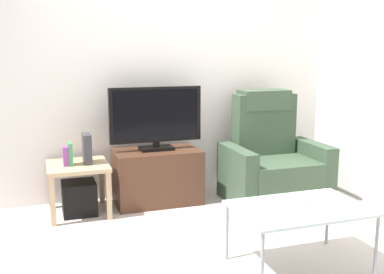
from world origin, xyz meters
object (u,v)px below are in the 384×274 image
(book_middle, at_px, (70,154))
(cell_phone, at_px, (301,202))
(tv_stand, at_px, (157,176))
(game_console, at_px, (87,149))
(book_leftmost, at_px, (66,156))
(subwoofer_box, at_px, (79,198))
(television, at_px, (156,117))
(recliner_armchair, at_px, (272,162))
(side_table, at_px, (78,172))
(coffee_table, at_px, (300,211))

(book_middle, distance_m, cell_phone, 2.07)
(tv_stand, relative_size, game_console, 3.05)
(book_leftmost, bearing_deg, cell_phone, -44.72)
(subwoofer_box, height_order, book_middle, book_middle)
(television, bearing_deg, subwoofer_box, -172.42)
(recliner_armchair, bearing_deg, subwoofer_box, 179.50)
(side_table, height_order, book_leftmost, book_leftmost)
(recliner_armchair, distance_m, side_table, 1.90)
(subwoofer_box, xyz_separation_m, book_leftmost, (-0.10, -0.02, 0.40))
(side_table, distance_m, subwoofer_box, 0.24)
(book_middle, xyz_separation_m, game_console, (0.15, 0.03, 0.03))
(recliner_armchair, xyz_separation_m, game_console, (-1.80, 0.16, 0.23))
(book_middle, bearing_deg, book_leftmost, 180.00)
(subwoofer_box, xyz_separation_m, cell_phone, (1.39, -1.49, 0.29))
(side_table, height_order, coffee_table, side_table)
(book_middle, relative_size, coffee_table, 0.23)
(recliner_armchair, height_order, side_table, recliner_armchair)
(tv_stand, bearing_deg, book_middle, -172.89)
(book_leftmost, relative_size, book_middle, 0.84)
(tv_stand, distance_m, cell_phone, 1.71)
(book_middle, relative_size, cell_phone, 1.36)
(television, distance_m, side_table, 0.89)
(side_table, distance_m, game_console, 0.23)
(tv_stand, bearing_deg, side_table, -173.83)
(tv_stand, relative_size, television, 0.92)
(side_table, height_order, cell_phone, side_table)
(book_leftmost, xyz_separation_m, game_console, (0.19, 0.03, 0.05))
(book_middle, bearing_deg, coffee_table, -47.99)
(subwoofer_box, height_order, coffee_table, coffee_table)
(subwoofer_box, bearing_deg, coffee_table, -49.57)
(game_console, relative_size, coffee_table, 0.30)
(tv_stand, height_order, subwoofer_box, tv_stand)
(television, xyz_separation_m, book_leftmost, (-0.86, -0.12, -0.29))
(side_table, relative_size, book_leftmost, 3.14)
(coffee_table, bearing_deg, subwoofer_box, 130.43)
(subwoofer_box, relative_size, coffee_table, 0.33)
(subwoofer_box, bearing_deg, game_console, 6.34)
(book_middle, bearing_deg, side_table, 18.80)
(tv_stand, bearing_deg, cell_phone, -68.22)
(book_middle, relative_size, game_console, 0.76)
(side_table, bearing_deg, cell_phone, -47.10)
(television, height_order, coffee_table, television)
(tv_stand, distance_m, side_table, 0.77)
(recliner_armchair, distance_m, cell_phone, 1.44)
(subwoofer_box, height_order, cell_phone, cell_phone)
(cell_phone, bearing_deg, book_leftmost, 156.44)
(subwoofer_box, distance_m, coffee_table, 2.08)
(side_table, bearing_deg, tv_stand, 6.17)
(recliner_armchair, relative_size, game_console, 4.01)
(game_console, height_order, coffee_table, game_console)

